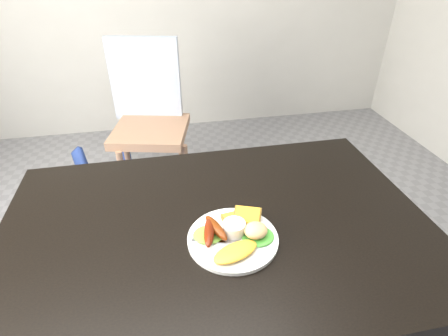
# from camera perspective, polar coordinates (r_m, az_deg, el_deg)

# --- Properties ---
(dining_table) EXTENTS (1.20, 0.80, 0.04)m
(dining_table) POSITION_cam_1_polar(r_m,az_deg,el_deg) (1.01, -1.06, -9.84)
(dining_table) COLOR black
(dining_table) RESTS_ON ground
(dining_chair) EXTENTS (0.52, 0.52, 0.05)m
(dining_chair) POSITION_cam_1_polar(r_m,az_deg,el_deg) (2.18, -11.88, 5.94)
(dining_chair) COLOR #A1775A
(dining_chair) RESTS_ON ground
(person) EXTENTS (0.67, 0.56, 1.59)m
(person) POSITION_cam_1_polar(r_m,az_deg,el_deg) (1.55, -16.12, 8.17)
(person) COLOR navy
(person) RESTS_ON ground
(plate) EXTENTS (0.24, 0.24, 0.01)m
(plate) POSITION_cam_1_polar(r_m,az_deg,el_deg) (0.94, 1.45, -11.45)
(plate) COLOR white
(plate) RESTS_ON dining_table
(lettuce_left) EXTENTS (0.09, 0.09, 0.01)m
(lettuce_left) POSITION_cam_1_polar(r_m,az_deg,el_deg) (0.94, -2.59, -10.82)
(lettuce_left) COLOR #398218
(lettuce_left) RESTS_ON plate
(lettuce_right) EXTENTS (0.09, 0.08, 0.01)m
(lettuce_right) POSITION_cam_1_polar(r_m,az_deg,el_deg) (0.94, 5.55, -11.02)
(lettuce_right) COLOR green
(lettuce_right) RESTS_ON plate
(omelette) EXTENTS (0.14, 0.10, 0.02)m
(omelette) POSITION_cam_1_polar(r_m,az_deg,el_deg) (0.88, 1.89, -13.51)
(omelette) COLOR yellow
(omelette) RESTS_ON plate
(sausage_a) EXTENTS (0.05, 0.12, 0.03)m
(sausage_a) POSITION_cam_1_polar(r_m,az_deg,el_deg) (0.92, -2.44, -10.31)
(sausage_a) COLOR #651004
(sausage_a) RESTS_ON lettuce_left
(sausage_b) EXTENTS (0.06, 0.11, 0.03)m
(sausage_b) POSITION_cam_1_polar(r_m,az_deg,el_deg) (0.93, -1.31, -9.73)
(sausage_b) COLOR #692E0F
(sausage_b) RESTS_ON lettuce_left
(ramekin) EXTENTS (0.07, 0.07, 0.04)m
(ramekin) POSITION_cam_1_polar(r_m,az_deg,el_deg) (0.93, 1.65, -9.78)
(ramekin) COLOR white
(ramekin) RESTS_ON plate
(toast_a) EXTENTS (0.09, 0.09, 0.01)m
(toast_a) POSITION_cam_1_polar(r_m,az_deg,el_deg) (0.97, 2.34, -8.74)
(toast_a) COLOR #925B29
(toast_a) RESTS_ON plate
(toast_b) EXTENTS (0.10, 0.10, 0.01)m
(toast_b) POSITION_cam_1_polar(r_m,az_deg,el_deg) (0.97, 3.78, -7.96)
(toast_b) COLOR olive
(toast_b) RESTS_ON toast_a
(potato_salad) EXTENTS (0.06, 0.06, 0.03)m
(potato_salad) POSITION_cam_1_polar(r_m,az_deg,el_deg) (0.92, 5.19, -10.10)
(potato_salad) COLOR beige
(potato_salad) RESTS_ON lettuce_right
(fork) EXTENTS (0.15, 0.05, 0.00)m
(fork) POSITION_cam_1_polar(r_m,az_deg,el_deg) (0.92, -0.63, -11.91)
(fork) COLOR #ADAFB7
(fork) RESTS_ON plate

